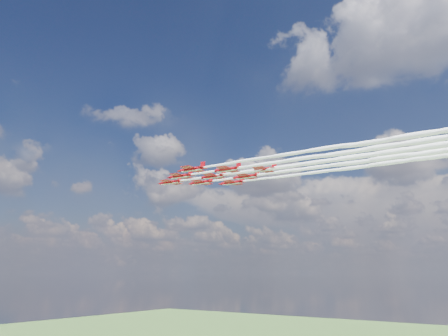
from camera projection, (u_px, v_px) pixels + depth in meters
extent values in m
cylinder|color=#AC0915|center=(170.00, 182.00, 166.08)|extent=(8.58, 1.68, 1.17)
cone|color=#AC0915|center=(159.00, 184.00, 168.81)|extent=(2.20, 1.30, 1.17)
cone|color=#AC0915|center=(181.00, 181.00, 163.51)|extent=(1.66, 1.16, 1.07)
ellipsoid|color=black|center=(166.00, 182.00, 167.29)|extent=(2.27, 1.10, 0.76)
cube|color=#AC0915|center=(171.00, 182.00, 165.79)|extent=(3.99, 9.99, 0.15)
cube|color=#AC0915|center=(179.00, 181.00, 163.89)|extent=(1.72, 3.92, 0.13)
cube|color=#AC0915|center=(180.00, 178.00, 164.01)|extent=(1.71, 0.25, 1.92)
cube|color=silver|center=(170.00, 184.00, 165.95)|extent=(8.03, 1.44, 0.13)
cylinder|color=#AC0915|center=(180.00, 176.00, 155.67)|extent=(8.58, 1.68, 1.17)
cone|color=#AC0915|center=(169.00, 178.00, 158.40)|extent=(2.20, 1.30, 1.17)
cone|color=#AC0915|center=(192.00, 174.00, 153.09)|extent=(1.66, 1.16, 1.07)
ellipsoid|color=black|center=(176.00, 175.00, 156.87)|extent=(2.27, 1.10, 0.76)
cube|color=#AC0915|center=(181.00, 176.00, 155.38)|extent=(3.99, 9.99, 0.15)
cube|color=#AC0915|center=(190.00, 175.00, 153.48)|extent=(1.72, 3.92, 0.13)
cube|color=#AC0915|center=(190.00, 172.00, 153.59)|extent=(1.71, 0.25, 1.92)
cube|color=silver|center=(180.00, 178.00, 155.54)|extent=(8.03, 1.44, 0.13)
cylinder|color=#AC0915|center=(201.00, 182.00, 166.41)|extent=(8.58, 1.68, 1.17)
cone|color=#AC0915|center=(190.00, 184.00, 169.15)|extent=(2.20, 1.30, 1.17)
cone|color=#AC0915|center=(212.00, 181.00, 163.84)|extent=(1.66, 1.16, 1.07)
ellipsoid|color=black|center=(197.00, 182.00, 167.62)|extent=(2.27, 1.10, 0.76)
cube|color=#AC0915|center=(202.00, 182.00, 166.13)|extent=(3.99, 9.99, 0.15)
cube|color=#AC0915|center=(210.00, 181.00, 164.22)|extent=(1.72, 3.92, 0.13)
cube|color=#AC0915|center=(211.00, 179.00, 164.34)|extent=(1.71, 0.25, 1.92)
cube|color=silver|center=(201.00, 184.00, 166.29)|extent=(8.03, 1.44, 0.13)
cylinder|color=#AC0915|center=(192.00, 169.00, 145.26)|extent=(8.58, 1.68, 1.17)
cone|color=#AC0915|center=(179.00, 171.00, 147.99)|extent=(2.20, 1.30, 1.17)
cone|color=#AC0915|center=(204.00, 167.00, 142.68)|extent=(1.66, 1.16, 1.07)
ellipsoid|color=black|center=(187.00, 168.00, 146.46)|extent=(2.27, 1.10, 0.76)
cube|color=#AC0915|center=(193.00, 169.00, 144.97)|extent=(3.99, 9.99, 0.15)
cube|color=#AC0915|center=(202.00, 168.00, 143.07)|extent=(1.72, 3.92, 0.13)
cube|color=#AC0915|center=(203.00, 165.00, 143.18)|extent=(1.71, 0.25, 1.92)
cube|color=silver|center=(192.00, 171.00, 145.13)|extent=(8.03, 1.44, 0.13)
cylinder|color=#AC0915|center=(213.00, 176.00, 156.00)|extent=(8.58, 1.68, 1.17)
cone|color=#AC0915|center=(201.00, 178.00, 158.74)|extent=(2.20, 1.30, 1.17)
cone|color=#AC0915|center=(225.00, 175.00, 153.43)|extent=(1.66, 1.16, 1.07)
ellipsoid|color=black|center=(208.00, 176.00, 157.21)|extent=(2.27, 1.10, 0.76)
cube|color=#AC0915|center=(214.00, 176.00, 155.72)|extent=(3.99, 9.99, 0.15)
cube|color=#AC0915|center=(223.00, 175.00, 153.81)|extent=(1.72, 3.92, 0.13)
cube|color=#AC0915|center=(224.00, 172.00, 153.93)|extent=(1.71, 0.25, 1.92)
cube|color=silver|center=(213.00, 178.00, 155.88)|extent=(8.03, 1.44, 0.13)
cylinder|color=#AC0915|center=(232.00, 183.00, 166.75)|extent=(8.58, 1.68, 1.17)
cone|color=#AC0915|center=(220.00, 184.00, 169.48)|extent=(2.20, 1.30, 1.17)
cone|color=#AC0915|center=(243.00, 181.00, 164.18)|extent=(1.66, 1.16, 1.07)
ellipsoid|color=black|center=(227.00, 182.00, 167.96)|extent=(2.27, 1.10, 0.76)
cube|color=#AC0915|center=(233.00, 183.00, 166.46)|extent=(3.99, 9.99, 0.15)
cube|color=#AC0915|center=(242.00, 181.00, 164.56)|extent=(1.72, 3.92, 0.13)
cube|color=#AC0915|center=(242.00, 179.00, 164.68)|extent=(1.71, 0.25, 1.92)
cube|color=silver|center=(232.00, 184.00, 166.62)|extent=(8.03, 1.44, 0.13)
cylinder|color=#AC0915|center=(227.00, 169.00, 145.59)|extent=(8.58, 1.68, 1.17)
cone|color=#AC0915|center=(214.00, 171.00, 148.33)|extent=(2.20, 1.30, 1.17)
cone|color=#AC0915|center=(240.00, 167.00, 143.02)|extent=(1.66, 1.16, 1.07)
ellipsoid|color=black|center=(222.00, 169.00, 146.80)|extent=(2.27, 1.10, 0.76)
cube|color=#AC0915|center=(228.00, 169.00, 145.30)|extent=(3.99, 9.99, 0.15)
cube|color=#AC0915|center=(238.00, 168.00, 143.40)|extent=(1.72, 3.92, 0.13)
cube|color=#AC0915|center=(239.00, 165.00, 143.52)|extent=(1.71, 0.25, 1.92)
cube|color=silver|center=(227.00, 171.00, 145.46)|extent=(8.03, 1.44, 0.13)
cylinder|color=#AC0915|center=(246.00, 176.00, 156.34)|extent=(8.58, 1.68, 1.17)
cone|color=#AC0915|center=(233.00, 178.00, 159.07)|extent=(2.20, 1.30, 1.17)
cone|color=#AC0915|center=(258.00, 175.00, 153.76)|extent=(1.66, 1.16, 1.07)
ellipsoid|color=black|center=(241.00, 176.00, 157.54)|extent=(2.27, 1.10, 0.76)
cube|color=#AC0915|center=(247.00, 176.00, 156.05)|extent=(3.99, 9.99, 0.15)
cube|color=#AC0915|center=(257.00, 175.00, 154.15)|extent=(1.72, 3.92, 0.13)
cube|color=#AC0915|center=(257.00, 172.00, 154.26)|extent=(1.71, 0.25, 1.92)
cube|color=silver|center=(246.00, 178.00, 156.21)|extent=(8.03, 1.44, 0.13)
cylinder|color=#AC0915|center=(262.00, 170.00, 145.93)|extent=(8.58, 1.68, 1.17)
cone|color=#AC0915|center=(248.00, 171.00, 148.66)|extent=(2.20, 1.30, 1.17)
cone|color=#AC0915|center=(276.00, 168.00, 143.35)|extent=(1.66, 1.16, 1.07)
ellipsoid|color=black|center=(257.00, 169.00, 147.13)|extent=(2.27, 1.10, 0.76)
cube|color=#AC0915|center=(264.00, 170.00, 145.64)|extent=(3.99, 9.99, 0.15)
cube|color=#AC0915|center=(274.00, 168.00, 143.74)|extent=(1.72, 3.92, 0.13)
cube|color=#AC0915|center=(274.00, 165.00, 143.85)|extent=(1.71, 0.25, 1.92)
cube|color=silver|center=(262.00, 171.00, 145.80)|extent=(8.03, 1.44, 0.13)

